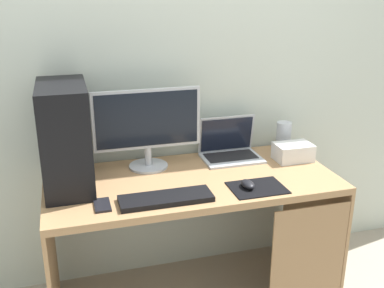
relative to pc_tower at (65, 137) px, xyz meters
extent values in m
cube|color=beige|center=(0.59, 0.30, 0.33)|extent=(4.00, 0.04, 2.60)
cube|color=#A37A51|center=(0.59, -0.07, -0.27)|extent=(1.44, 0.67, 0.03)
cube|color=#A37A51|center=(-0.12, -0.07, -0.63)|extent=(0.02, 0.67, 0.69)
cube|color=#A37A51|center=(1.30, -0.07, -0.63)|extent=(0.02, 0.67, 0.69)
cube|color=#96704B|center=(1.09, -0.40, -0.59)|extent=(0.40, 0.01, 0.55)
cube|color=black|center=(0.00, 0.00, 0.00)|extent=(0.22, 0.43, 0.50)
cylinder|color=#B7BCC6|center=(0.41, 0.13, -0.24)|extent=(0.21, 0.21, 0.01)
cylinder|color=#B7BCC6|center=(0.41, 0.13, -0.19)|extent=(0.04, 0.04, 0.10)
cube|color=#B7BCC6|center=(0.41, 0.12, 0.02)|extent=(0.56, 0.02, 0.31)
cube|color=black|center=(0.41, 0.11, 0.02)|extent=(0.53, 0.00, 0.28)
cube|color=#B7BCC6|center=(0.87, 0.11, -0.24)|extent=(0.32, 0.22, 0.01)
cube|color=black|center=(0.87, 0.13, -0.24)|extent=(0.28, 0.14, 0.00)
cube|color=#B7BCC6|center=(0.87, 0.20, -0.13)|extent=(0.32, 0.04, 0.21)
cube|color=black|center=(0.87, 0.20, -0.13)|extent=(0.30, 0.03, 0.19)
cylinder|color=#B7BCC6|center=(1.21, 0.17, -0.16)|extent=(0.09, 0.09, 0.17)
cube|color=white|center=(1.19, 0.01, -0.20)|extent=(0.20, 0.14, 0.09)
cube|color=black|center=(0.41, -0.29, -0.24)|extent=(0.42, 0.14, 0.02)
cube|color=black|center=(0.86, -0.28, -0.25)|extent=(0.26, 0.20, 0.00)
ellipsoid|color=black|center=(0.81, -0.27, -0.23)|extent=(0.06, 0.10, 0.03)
cube|color=black|center=(0.13, -0.26, -0.24)|extent=(0.07, 0.13, 0.01)
camera|label=1|loc=(0.01, -2.08, 0.68)|focal=42.58mm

